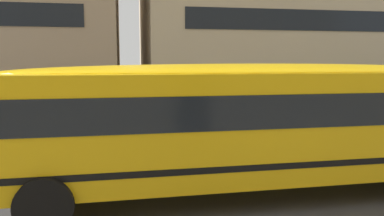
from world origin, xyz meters
The scene contains 4 objects.
ground_plane centered at (0.00, 0.00, 0.00)m, with size 400.00×400.00×0.00m, color #424244.
sidewalk_far centered at (0.00, 8.31, 0.01)m, with size 120.00×3.00×0.01m, color gray.
lane_centreline centered at (0.00, 0.00, 0.00)m, with size 110.00×0.16×0.01m, color silver.
school_bus centered at (-2.38, -1.48, 1.72)m, with size 13.01×3.08×2.90m.
Camera 1 is at (-5.42, -9.31, 2.96)m, focal length 35.15 mm.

